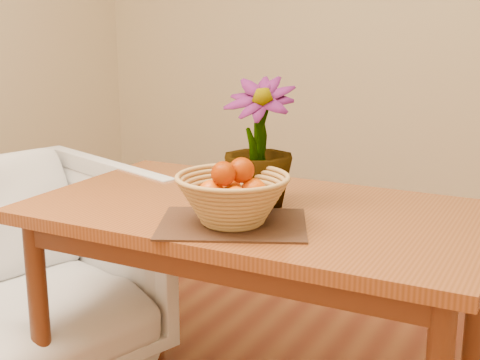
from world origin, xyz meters
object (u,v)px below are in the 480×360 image
at_px(table, 258,234).
at_px(armchair, 20,262).
at_px(wicker_basket, 233,201).
at_px(potted_plant, 258,143).

distance_m(table, armchair, 0.97).
height_order(wicker_basket, potted_plant, potted_plant).
relative_size(wicker_basket, armchair, 0.37).
xyz_separation_m(table, armchair, (-0.94, -0.08, -0.23)).
height_order(wicker_basket, armchair, wicker_basket).
bearing_deg(table, potted_plant, 118.45).
bearing_deg(armchair, table, -65.48).
relative_size(potted_plant, armchair, 0.45).
height_order(table, armchair, armchair).
xyz_separation_m(table, potted_plant, (-0.01, 0.02, 0.28)).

